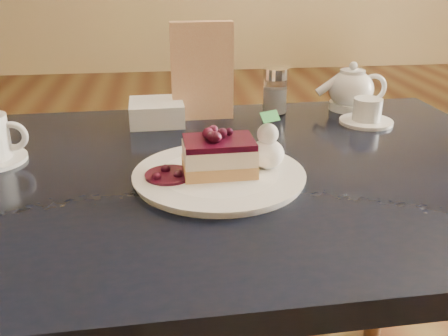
{
  "coord_description": "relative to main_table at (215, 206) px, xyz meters",
  "views": [
    {
      "loc": [
        -0.26,
        -0.43,
        1.14
      ],
      "look_at": [
        -0.17,
        0.29,
        0.83
      ],
      "focal_mm": 40.0,
      "sensor_mm": 36.0,
      "label": 1
    }
  ],
  "objects": [
    {
      "name": "tea_set",
      "position": [
        0.38,
        0.32,
        0.13
      ],
      "size": [
        0.17,
        0.24,
        0.11
      ],
      "color": "white",
      "rests_on": "main_table"
    },
    {
      "name": "menu_card",
      "position": [
        0.0,
        0.31,
        0.2
      ],
      "size": [
        0.15,
        0.03,
        0.23
      ],
      "primitive_type": "cube",
      "rotation": [
        0.0,
        0.0,
        0.03
      ],
      "color": "beige",
      "rests_on": "main_table"
    },
    {
      "name": "cheesecake_slice",
      "position": [
        0.0,
        -0.05,
        0.12
      ],
      "size": [
        0.13,
        0.09,
        0.06
      ],
      "rotation": [
        0.0,
        0.0,
        0.03
      ],
      "color": "tan",
      "rests_on": "dessert_plate"
    },
    {
      "name": "whipped_cream",
      "position": [
        0.09,
        -0.04,
        0.12
      ],
      "size": [
        0.06,
        0.06,
        0.05
      ],
      "color": "white",
      "rests_on": "dessert_plate"
    },
    {
      "name": "napkin_stack",
      "position": [
        -0.11,
        0.29,
        0.11
      ],
      "size": [
        0.13,
        0.13,
        0.05
      ],
      "primitive_type": "cube",
      "rotation": [
        0.0,
        0.0,
        0.03
      ],
      "color": "white",
      "rests_on": "main_table"
    },
    {
      "name": "sugar_shaker",
      "position": [
        0.19,
        0.33,
        0.14
      ],
      "size": [
        0.06,
        0.06,
        0.11
      ],
      "color": "white",
      "rests_on": "main_table"
    },
    {
      "name": "berry_sauce",
      "position": [
        -0.09,
        -0.06,
        0.1
      ],
      "size": [
        0.08,
        0.08,
        0.01
      ],
      "primitive_type": "cylinder",
      "color": "black",
      "rests_on": "dessert_plate"
    },
    {
      "name": "dessert_plate",
      "position": [
        0.0,
        -0.05,
        0.09
      ],
      "size": [
        0.29,
        0.29,
        0.01
      ],
      "primitive_type": "cylinder",
      "color": "white",
      "rests_on": "main_table"
    },
    {
      "name": "main_table",
      "position": [
        0.0,
        0.0,
        0.0
      ],
      "size": [
        1.26,
        0.86,
        0.78
      ],
      "rotation": [
        0.0,
        0.0,
        0.03
      ],
      "color": "black",
      "rests_on": "ground"
    }
  ]
}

